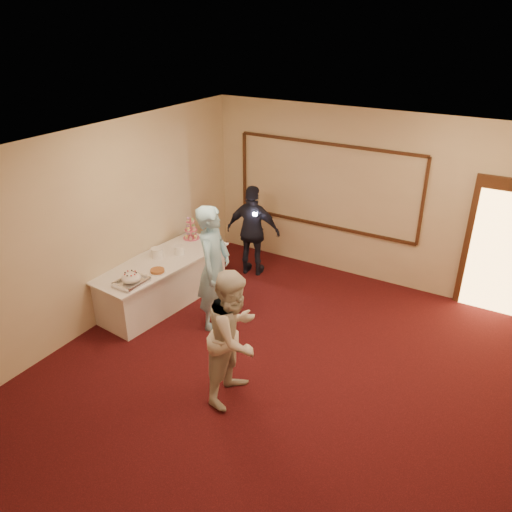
% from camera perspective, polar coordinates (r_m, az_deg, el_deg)
% --- Properties ---
extents(floor, '(7.00, 7.00, 0.00)m').
position_cam_1_polar(floor, '(6.71, 1.51, -14.51)').
color(floor, black).
rests_on(floor, ground).
extents(room_walls, '(6.04, 7.04, 3.02)m').
position_cam_1_polar(room_walls, '(5.61, 1.75, 1.41)').
color(room_walls, beige).
rests_on(room_walls, floor).
extents(wall_molding, '(3.45, 0.04, 1.55)m').
position_cam_1_polar(wall_molding, '(9.02, 8.00, 7.93)').
color(wall_molding, '#371810').
rests_on(wall_molding, room_walls).
extents(doorway, '(1.05, 0.07, 2.20)m').
position_cam_1_polar(doorway, '(8.59, 26.08, 0.77)').
color(doorway, '#371810').
rests_on(doorway, floor).
extents(buffet_table, '(1.16, 2.44, 0.77)m').
position_cam_1_polar(buffet_table, '(8.36, -10.67, -2.85)').
color(buffet_table, white).
rests_on(buffet_table, floor).
extents(pavlova_tray, '(0.37, 0.52, 0.18)m').
position_cam_1_polar(pavlova_tray, '(7.54, -14.07, -2.61)').
color(pavlova_tray, silver).
rests_on(pavlova_tray, buffet_table).
extents(cupcake_stand, '(0.29, 0.29, 0.43)m').
position_cam_1_polar(cupcake_stand, '(8.86, -7.45, 2.93)').
color(cupcake_stand, '#D9597E').
rests_on(cupcake_stand, buffet_table).
extents(plate_stack_a, '(0.20, 0.20, 0.17)m').
position_cam_1_polar(plate_stack_a, '(8.27, -11.22, 0.36)').
color(plate_stack_a, white).
rests_on(plate_stack_a, buffet_table).
extents(plate_stack_b, '(0.17, 0.17, 0.14)m').
position_cam_1_polar(plate_stack_b, '(8.33, -8.75, 0.69)').
color(plate_stack_b, white).
rests_on(plate_stack_b, buffet_table).
extents(tart, '(0.25, 0.25, 0.05)m').
position_cam_1_polar(tart, '(7.81, -11.20, -1.70)').
color(tart, white).
rests_on(tart, buffet_table).
extents(man, '(0.62, 0.80, 1.95)m').
position_cam_1_polar(man, '(7.40, -4.85, -1.35)').
color(man, '#8DCBEB').
rests_on(man, floor).
extents(woman, '(0.70, 0.88, 1.74)m').
position_cam_1_polar(woman, '(6.07, -2.49, -9.12)').
color(woman, beige).
rests_on(woman, floor).
extents(guest, '(1.05, 0.62, 1.68)m').
position_cam_1_polar(guest, '(8.96, -0.32, 2.87)').
color(guest, black).
rests_on(guest, floor).
extents(camera_flash, '(0.08, 0.05, 0.05)m').
position_cam_1_polar(camera_flash, '(8.58, -0.13, 4.80)').
color(camera_flash, white).
rests_on(camera_flash, guest).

